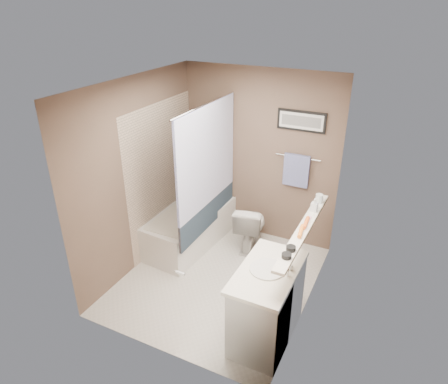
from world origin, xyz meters
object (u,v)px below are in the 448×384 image
at_px(toilet, 251,226).
at_px(candle_bowl_far, 291,248).
at_px(glass_jar, 319,199).
at_px(hair_brush_front, 301,231).
at_px(hair_brush_back, 306,223).
at_px(bathtub, 190,226).
at_px(candle_bowl_near, 287,256).
at_px(vanity, 267,306).
at_px(soap_bottle, 314,205).

bearing_deg(toilet, candle_bowl_far, 114.78).
height_order(candle_bowl_far, glass_jar, glass_jar).
xyz_separation_m(candle_bowl_far, hair_brush_front, (0.00, 0.32, 0.00)).
distance_m(hair_brush_front, hair_brush_back, 0.18).
relative_size(bathtub, candle_bowl_far, 16.67).
xyz_separation_m(bathtub, candle_bowl_far, (1.79, -1.17, 0.89)).
xyz_separation_m(candle_bowl_near, glass_jar, (0.00, 1.16, 0.03)).
xyz_separation_m(vanity, candle_bowl_far, (0.19, 0.02, 0.73)).
relative_size(vanity, glass_jar, 9.00).
bearing_deg(hair_brush_front, glass_jar, 90.00).
height_order(candle_bowl_near, hair_brush_front, hair_brush_front).
distance_m(candle_bowl_far, hair_brush_front, 0.32).
height_order(toilet, candle_bowl_far, candle_bowl_far).
bearing_deg(bathtub, candle_bowl_far, -28.45).
bearing_deg(candle_bowl_far, vanity, -173.62).
relative_size(candle_bowl_near, candle_bowl_far, 1.00).
height_order(bathtub, glass_jar, glass_jar).
height_order(vanity, candle_bowl_far, candle_bowl_far).
bearing_deg(hair_brush_front, vanity, -118.47).
bearing_deg(bathtub, toilet, 23.01).
xyz_separation_m(vanity, candle_bowl_near, (0.19, -0.11, 0.73)).
distance_m(candle_bowl_far, hair_brush_back, 0.50).
bearing_deg(bathtub, glass_jar, 0.26).
height_order(hair_brush_front, hair_brush_back, same).
height_order(candle_bowl_far, hair_brush_back, hair_brush_back).
relative_size(hair_brush_front, glass_jar, 2.20).
height_order(hair_brush_back, glass_jar, glass_jar).
relative_size(candle_bowl_far, hair_brush_back, 0.41).
distance_m(vanity, hair_brush_front, 0.83).
height_order(candle_bowl_near, glass_jar, glass_jar).
bearing_deg(candle_bowl_near, candle_bowl_far, 90.00).
distance_m(toilet, candle_bowl_near, 2.01).
bearing_deg(candle_bowl_far, bathtub, 146.68).
bearing_deg(candle_bowl_near, glass_jar, 90.00).
relative_size(toilet, soap_bottle, 4.54).
relative_size(bathtub, glass_jar, 15.00).
relative_size(bathtub, candle_bowl_near, 16.67).
bearing_deg(glass_jar, candle_bowl_near, -90.00).
distance_m(bathtub, vanity, 2.00).
xyz_separation_m(bathtub, hair_brush_back, (1.79, -0.67, 0.89)).
bearing_deg(glass_jar, vanity, -99.99).
xyz_separation_m(hair_brush_back, glass_jar, (0.00, 0.53, 0.03)).
bearing_deg(bathtub, soap_bottle, -6.50).
distance_m(hair_brush_front, glass_jar, 0.71).
bearing_deg(toilet, bathtub, 9.17).
xyz_separation_m(candle_bowl_near, hair_brush_back, (0.00, 0.63, 0.00)).
distance_m(candle_bowl_near, hair_brush_front, 0.45).
bearing_deg(glass_jar, hair_brush_back, -90.00).
relative_size(glass_jar, soap_bottle, 0.68).
xyz_separation_m(vanity, hair_brush_front, (0.19, 0.34, 0.74)).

